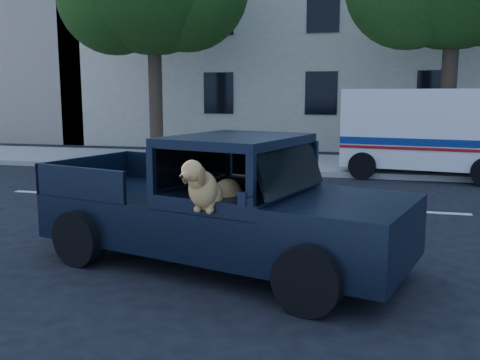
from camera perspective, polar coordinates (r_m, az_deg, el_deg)
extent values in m
plane|color=black|center=(7.82, -9.24, -7.18)|extent=(120.00, 120.00, 0.00)
cube|color=gray|center=(16.49, 3.53, 1.83)|extent=(60.00, 4.00, 0.15)
cylinder|color=#332619|center=(17.91, -9.00, 9.14)|extent=(0.44, 0.44, 4.40)
cylinder|color=#332619|center=(16.59, 21.31, 8.63)|extent=(0.44, 0.44, 4.40)
cube|color=beige|center=(23.48, 14.57, 14.58)|extent=(26.00, 6.00, 9.00)
cube|color=tan|center=(29.57, -23.92, 11.96)|extent=(12.00, 6.00, 8.00)
cube|color=black|center=(6.85, -2.02, -4.49)|extent=(5.01, 3.00, 0.60)
cube|color=black|center=(6.08, 11.50, -2.86)|extent=(1.79, 2.10, 0.14)
cube|color=black|center=(6.57, -0.39, 4.27)|extent=(1.81, 2.05, 0.11)
cube|color=black|center=(6.27, 5.41, 1.08)|extent=(0.64, 1.56, 0.51)
cube|color=black|center=(6.27, -0.82, -4.17)|extent=(0.61, 0.61, 0.34)
cube|color=black|center=(5.31, 0.25, -2.05)|extent=(0.10, 0.07, 0.14)
cube|color=silver|center=(14.87, 19.27, 2.37)|extent=(4.43, 2.47, 0.50)
cube|color=silver|center=(14.81, 17.92, 6.31)|extent=(3.64, 2.36, 1.50)
cube|color=navy|center=(13.89, 17.50, 3.88)|extent=(3.37, 0.50, 0.18)
cube|color=#9E0F0F|center=(13.91, 17.46, 3.23)|extent=(3.37, 0.50, 0.07)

